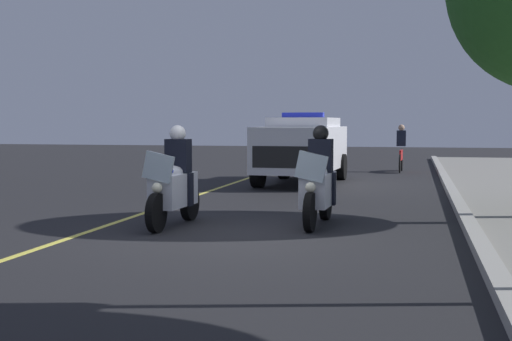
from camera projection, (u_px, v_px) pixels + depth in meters
name	position (u px, v px, depth m)	size (l,w,h in m)	color
ground_plane	(231.00, 235.00, 10.88)	(80.00, 80.00, 0.00)	black
curb_strip	(477.00, 239.00, 10.05)	(48.00, 0.24, 0.15)	#9E9B93
lane_stripe_center	(93.00, 230.00, 11.40)	(48.00, 0.12, 0.01)	#E0D14C
police_motorcycle_lead_left	(174.00, 185.00, 11.81)	(2.14, 0.59, 1.72)	black
police_motorcycle_lead_right	(319.00, 185.00, 11.91)	(2.14, 0.59, 1.72)	black
police_suv	(302.00, 147.00, 20.05)	(4.98, 2.25, 2.05)	silver
cyclist_background	(401.00, 148.00, 24.71)	(1.76, 0.33, 1.69)	black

